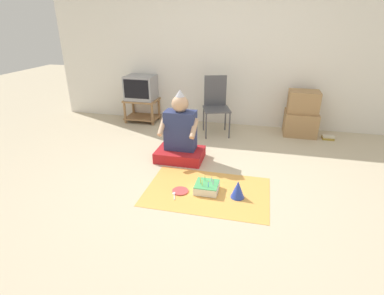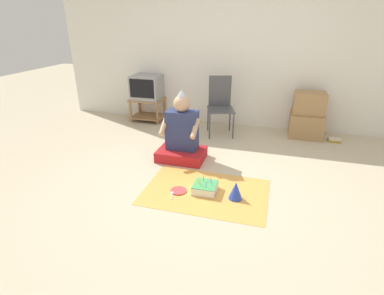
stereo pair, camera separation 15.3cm
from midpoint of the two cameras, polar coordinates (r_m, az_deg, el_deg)
ground_plane at (r=3.38m, az=3.45°, el=-7.84°), size 16.00×16.00×0.00m
wall_back at (r=5.21m, az=9.81°, el=17.89°), size 6.40×0.06×2.55m
tv_stand at (r=5.58m, az=-7.63°, el=7.54°), size 0.58×0.43×0.41m
tv at (r=5.49m, az=-7.84°, el=11.32°), size 0.51×0.42×0.42m
folding_chair at (r=4.86m, az=6.31°, el=8.50°), size 0.51×0.52×0.92m
cardboard_box_stack at (r=5.10m, az=21.90°, el=5.49°), size 0.51×0.46×0.71m
book_pile at (r=5.14m, az=26.25°, el=1.30°), size 0.18×0.15×0.06m
person_seated at (r=3.94m, az=-0.86°, el=2.10°), size 0.62×0.44×0.94m
party_cloth at (r=3.33m, az=3.90°, el=-8.38°), size 1.34×0.90×0.01m
birthday_cake at (r=3.30m, az=3.83°, el=-7.63°), size 0.25×0.25×0.16m
party_hat_blue at (r=3.20m, az=9.69°, el=-8.07°), size 0.15×0.15×0.19m
paper_plate at (r=3.32m, az=-1.26°, el=-8.22°), size 0.18×0.18×0.01m
plastic_spoon_near at (r=3.27m, az=-2.46°, el=-8.77°), size 0.06×0.14×0.01m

